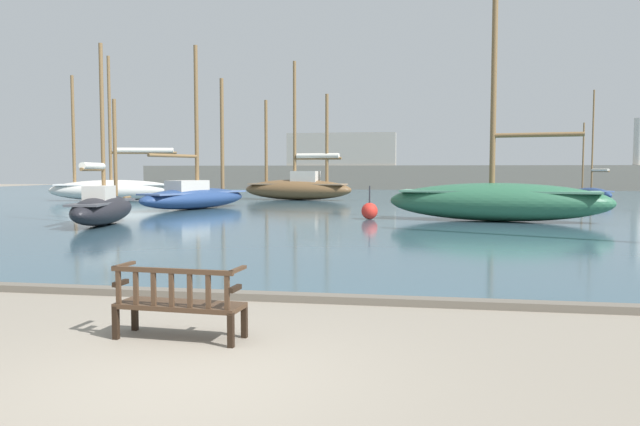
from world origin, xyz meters
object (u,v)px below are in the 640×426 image
at_px(channel_buoy, 370,211).
at_px(sailboat_far_starboard, 103,206).
at_px(sailboat_far_port, 592,192).
at_px(sailboat_nearest_starboard, 195,195).
at_px(sailboat_distant_harbor, 298,186).
at_px(sailboat_outer_starboard, 497,199).
at_px(park_bench, 179,302).
at_px(sailboat_outer_port, 115,188).

bearing_deg(channel_buoy, sailboat_far_starboard, -156.38).
bearing_deg(sailboat_far_starboard, sailboat_far_port, 44.97).
bearing_deg(sailboat_nearest_starboard, sailboat_distant_harbor, 72.33).
relative_size(sailboat_outer_starboard, channel_buoy, 9.14).
xyz_separation_m(sailboat_far_port, sailboat_far_starboard, (-22.86, -22.84, 0.12)).
bearing_deg(channel_buoy, park_bench, -92.11).
height_order(sailboat_distant_harbor, sailboat_outer_starboard, sailboat_outer_starboard).
xyz_separation_m(sailboat_far_starboard, channel_buoy, (9.59, 4.20, -0.33)).
bearing_deg(channel_buoy, sailboat_outer_starboard, -1.05).
relative_size(park_bench, sailboat_outer_port, 0.17).
height_order(sailboat_nearest_starboard, sailboat_far_port, sailboat_nearest_starboard).
height_order(sailboat_distant_harbor, sailboat_outer_port, sailboat_outer_port).
bearing_deg(sailboat_distant_harbor, park_bench, -80.66).
bearing_deg(channel_buoy, sailboat_outer_port, 144.82).
relative_size(park_bench, sailboat_far_starboard, 0.24).
bearing_deg(channel_buoy, sailboat_nearest_starboard, 150.77).
distance_m(sailboat_outer_starboard, channel_buoy, 5.13).
bearing_deg(park_bench, channel_buoy, 87.89).
height_order(sailboat_nearest_starboard, sailboat_outer_starboard, sailboat_outer_starboard).
distance_m(sailboat_distant_harbor, sailboat_outer_starboard, 19.74).
relative_size(sailboat_far_starboard, channel_buoy, 4.91).
distance_m(sailboat_far_port, sailboat_outer_port, 31.98).
bearing_deg(park_bench, sailboat_far_starboard, 121.99).
distance_m(sailboat_nearest_starboard, channel_buoy, 11.13).
bearing_deg(sailboat_far_starboard, channel_buoy, 23.62).
distance_m(sailboat_distant_harbor, sailboat_far_starboard, 20.44).
xyz_separation_m(sailboat_distant_harbor, channel_buoy, (6.35, -15.98, -0.59)).
height_order(park_bench, sailboat_outer_starboard, sailboat_outer_starboard).
bearing_deg(sailboat_outer_port, sailboat_far_port, 10.50).
bearing_deg(sailboat_nearest_starboard, sailboat_outer_port, 138.92).
bearing_deg(sailboat_outer_port, sailboat_distant_harbor, 15.01).
distance_m(sailboat_nearest_starboard, sailboat_far_starboard, 9.63).
relative_size(sailboat_far_starboard, sailboat_outer_port, 0.71).
height_order(sailboat_far_port, sailboat_outer_port, sailboat_outer_port).
distance_m(sailboat_far_port, sailboat_outer_starboard, 20.44).
relative_size(sailboat_nearest_starboard, sailboat_far_starboard, 1.26).
bearing_deg(sailboat_distant_harbor, sailboat_far_port, 7.72).
xyz_separation_m(park_bench, sailboat_outer_starboard, (5.78, 18.37, 0.51)).
relative_size(sailboat_distant_harbor, channel_buoy, 6.78).
height_order(sailboat_far_port, sailboat_outer_starboard, sailboat_outer_starboard).
xyz_separation_m(sailboat_far_port, sailboat_outer_starboard, (-8.17, -18.73, 0.35)).
bearing_deg(sailboat_distant_harbor, channel_buoy, -68.34).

